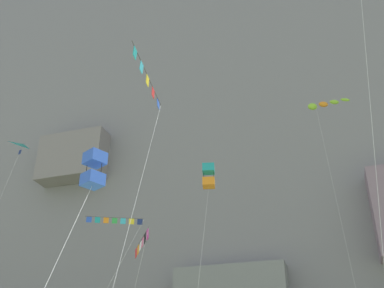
% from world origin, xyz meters
% --- Properties ---
extents(cliff_face, '(180.00, 23.10, 65.33)m').
position_xyz_m(cliff_face, '(0.02, 57.82, 32.61)').
color(cliff_face, gray).
rests_on(cliff_face, ground).
extents(kite_box_high_right, '(1.17, 4.52, 17.50)m').
position_xyz_m(kite_box_high_right, '(2.22, 31.18, 16.61)').
color(kite_box_high_right, teal).
rests_on(kite_box_high_right, ground).
extents(kite_banner_far_left, '(4.27, 5.45, 14.62)m').
position_xyz_m(kite_banner_far_left, '(-5.56, 31.92, 13.69)').
color(kite_banner_far_left, black).
rests_on(kite_banner_far_left, ground).
extents(kite_windsock_mid_center, '(3.98, 5.22, 27.16)m').
position_xyz_m(kite_windsock_mid_center, '(10.94, 39.92, 26.47)').
color(kite_windsock_mid_center, '#8CCC33').
rests_on(kite_windsock_mid_center, ground).
extents(kite_delta_upper_mid, '(3.10, 5.58, 25.23)m').
position_xyz_m(kite_delta_upper_mid, '(-19.15, 36.79, 24.61)').
color(kite_delta_upper_mid, '#38B2D1').
rests_on(kite_delta_upper_mid, ground).
extents(kite_box_low_left, '(1.71, 6.36, 9.92)m').
position_xyz_m(kite_box_low_left, '(2.84, 13.95, 9.25)').
color(kite_box_low_left, blue).
rests_on(kite_box_low_left, ground).
extents(kite_banner_mid_left, '(2.76, 4.29, 11.33)m').
position_xyz_m(kite_banner_mid_left, '(-1.39, 27.91, 10.77)').
color(kite_banner_mid_left, black).
rests_on(kite_banner_mid_left, ground).
extents(kite_banner_far_right, '(0.68, 6.53, 14.00)m').
position_xyz_m(kite_banner_far_right, '(4.03, 15.17, 12.61)').
color(kite_banner_far_right, black).
rests_on(kite_banner_far_right, ground).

